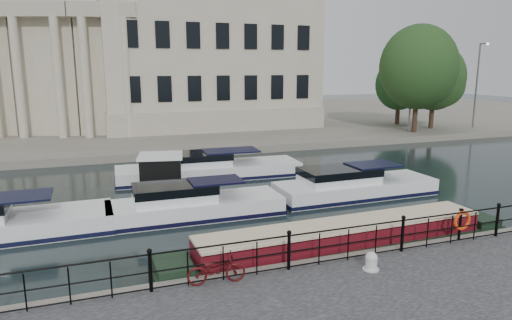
{
  "coord_description": "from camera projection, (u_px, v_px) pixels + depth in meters",
  "views": [
    {
      "loc": [
        -5.16,
        -13.75,
        6.44
      ],
      "look_at": [
        0.5,
        2.0,
        3.0
      ],
      "focal_mm": 32.0,
      "sensor_mm": 36.0,
      "label": 1
    }
  ],
  "objects": [
    {
      "name": "ground_plane",
      "position": [
        262.0,
        257.0,
        15.68
      ],
      "size": [
        160.0,
        160.0,
        0.0
      ],
      "primitive_type": "plane",
      "color": "black",
      "rests_on": "ground"
    },
    {
      "name": "lamp_posts",
      "position": [
        446.0,
        84.0,
        42.4
      ],
      "size": [
        8.24,
        1.55,
        8.07
      ],
      "color": "#59595B",
      "rests_on": "far_bank"
    },
    {
      "name": "trees",
      "position": [
        422.0,
        76.0,
        42.42
      ],
      "size": [
        9.59,
        11.31,
        9.59
      ],
      "color": "black",
      "rests_on": "far_bank"
    },
    {
      "name": "narrowboat",
      "position": [
        344.0,
        246.0,
        15.75
      ],
      "size": [
        13.15,
        2.09,
        1.49
      ],
      "rotation": [
        0.0,
        0.0,
        0.03
      ],
      "color": "black",
      "rests_on": "ground_plane"
    },
    {
      "name": "cabin_cruisers",
      "position": [
        190.0,
        195.0,
        22.01
      ],
      "size": [
        25.58,
        9.68,
        1.99
      ],
      "color": "white",
      "rests_on": "ground_plane"
    },
    {
      "name": "railing",
      "position": [
        289.0,
        249.0,
        13.37
      ],
      "size": [
        24.14,
        0.14,
        1.22
      ],
      "color": "black",
      "rests_on": "near_quay"
    },
    {
      "name": "life_ring_post",
      "position": [
        462.0,
        221.0,
        15.58
      ],
      "size": [
        0.69,
        0.19,
        1.13
      ],
      "color": "black",
      "rests_on": "near_quay"
    },
    {
      "name": "mooring_bollard",
      "position": [
        371.0,
        261.0,
        13.43
      ],
      "size": [
        0.49,
        0.49,
        0.55
      ],
      "color": "beige",
      "rests_on": "near_quay"
    },
    {
      "name": "civic_building",
      "position": [
        132.0,
        60.0,
        45.92
      ],
      "size": [
        53.55,
        31.84,
        16.85
      ],
      "color": "#ADA38C",
      "rests_on": "far_bank"
    },
    {
      "name": "far_bank",
      "position": [
        141.0,
        122.0,
        51.58
      ],
      "size": [
        120.0,
        42.0,
        0.55
      ],
      "primitive_type": "cube",
      "color": "#6B665B",
      "rests_on": "ground_plane"
    },
    {
      "name": "bicycle",
      "position": [
        216.0,
        269.0,
        12.53
      ],
      "size": [
        1.67,
        0.72,
        0.85
      ],
      "primitive_type": "imported",
      "rotation": [
        0.0,
        0.0,
        1.47
      ],
      "color": "#420B0C",
      "rests_on": "near_quay"
    },
    {
      "name": "harbour_hut",
      "position": [
        161.0,
        177.0,
        23.03
      ],
      "size": [
        3.36,
        2.97,
        2.18
      ],
      "rotation": [
        0.0,
        0.0,
        -0.19
      ],
      "color": "#6B665B",
      "rests_on": "ground_plane"
    }
  ]
}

